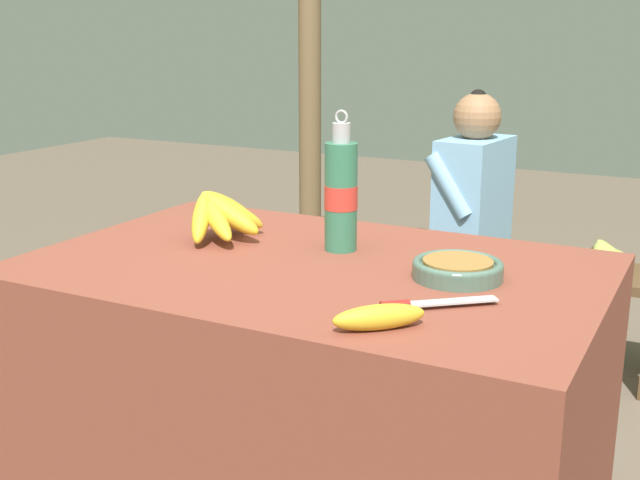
{
  "coord_description": "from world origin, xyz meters",
  "views": [
    {
      "loc": [
        0.8,
        -1.51,
        1.29
      ],
      "look_at": [
        -0.01,
        0.05,
        0.83
      ],
      "focal_mm": 45.0,
      "sensor_mm": 36.0,
      "label": 1
    }
  ],
  "objects_px": {
    "wooden_bench": "(488,273)",
    "support_post_near": "(310,48)",
    "banana_bunch_ripe": "(221,213)",
    "water_bottle": "(341,194)",
    "serving_bowl": "(458,268)",
    "banana_bunch_green": "(606,254)",
    "seated_vendor": "(461,206)",
    "loose_banana_front": "(379,317)",
    "knife": "(422,304)"
  },
  "relations": [
    {
      "from": "wooden_bench",
      "to": "support_post_near",
      "type": "bearing_deg",
      "value": 162.95
    },
    {
      "from": "water_bottle",
      "to": "support_post_near",
      "type": "distance_m",
      "value": 1.95
    },
    {
      "from": "banana_bunch_green",
      "to": "seated_vendor",
      "type": "bearing_deg",
      "value": -177.14
    },
    {
      "from": "seated_vendor",
      "to": "support_post_near",
      "type": "distance_m",
      "value": 1.08
    },
    {
      "from": "banana_bunch_ripe",
      "to": "wooden_bench",
      "type": "relative_size",
      "value": 0.19
    },
    {
      "from": "serving_bowl",
      "to": "banana_bunch_green",
      "type": "xyz_separation_m",
      "value": [
        0.11,
        1.47,
        -0.33
      ]
    },
    {
      "from": "banana_bunch_ripe",
      "to": "water_bottle",
      "type": "relative_size",
      "value": 0.87
    },
    {
      "from": "banana_bunch_ripe",
      "to": "serving_bowl",
      "type": "bearing_deg",
      "value": -3.8
    },
    {
      "from": "serving_bowl",
      "to": "banana_bunch_green",
      "type": "relative_size",
      "value": 0.7
    },
    {
      "from": "banana_bunch_green",
      "to": "knife",
      "type": "bearing_deg",
      "value": -93.69
    },
    {
      "from": "banana_bunch_ripe",
      "to": "support_post_near",
      "type": "relative_size",
      "value": 0.12
    },
    {
      "from": "support_post_near",
      "to": "banana_bunch_green",
      "type": "bearing_deg",
      "value": -11.86
    },
    {
      "from": "loose_banana_front",
      "to": "support_post_near",
      "type": "distance_m",
      "value": 2.48
    },
    {
      "from": "serving_bowl",
      "to": "support_post_near",
      "type": "bearing_deg",
      "value": 126.22
    },
    {
      "from": "loose_banana_front",
      "to": "support_post_near",
      "type": "xyz_separation_m",
      "value": [
        -1.26,
        2.1,
        0.39
      ]
    },
    {
      "from": "wooden_bench",
      "to": "seated_vendor",
      "type": "bearing_deg",
      "value": -166.93
    },
    {
      "from": "knife",
      "to": "seated_vendor",
      "type": "relative_size",
      "value": 0.18
    },
    {
      "from": "wooden_bench",
      "to": "knife",
      "type": "bearing_deg",
      "value": -78.88
    },
    {
      "from": "banana_bunch_green",
      "to": "water_bottle",
      "type": "bearing_deg",
      "value": -107.06
    },
    {
      "from": "seated_vendor",
      "to": "knife",
      "type": "bearing_deg",
      "value": 111.67
    },
    {
      "from": "loose_banana_front",
      "to": "support_post_near",
      "type": "bearing_deg",
      "value": 120.91
    },
    {
      "from": "banana_bunch_green",
      "to": "support_post_near",
      "type": "height_order",
      "value": "support_post_near"
    },
    {
      "from": "loose_banana_front",
      "to": "banana_bunch_green",
      "type": "relative_size",
      "value": 0.57
    },
    {
      "from": "serving_bowl",
      "to": "banana_bunch_green",
      "type": "height_order",
      "value": "serving_bowl"
    },
    {
      "from": "loose_banana_front",
      "to": "knife",
      "type": "relative_size",
      "value": 0.81
    },
    {
      "from": "support_post_near",
      "to": "banana_bunch_ripe",
      "type": "bearing_deg",
      "value": -68.65
    },
    {
      "from": "loose_banana_front",
      "to": "water_bottle",
      "type": "bearing_deg",
      "value": 123.36
    },
    {
      "from": "water_bottle",
      "to": "wooden_bench",
      "type": "bearing_deg",
      "value": 90.6
    },
    {
      "from": "seated_vendor",
      "to": "banana_bunch_green",
      "type": "relative_size",
      "value": 3.97
    },
    {
      "from": "seated_vendor",
      "to": "water_bottle",
      "type": "bearing_deg",
      "value": 102.06
    },
    {
      "from": "seated_vendor",
      "to": "support_post_near",
      "type": "height_order",
      "value": "support_post_near"
    },
    {
      "from": "serving_bowl",
      "to": "loose_banana_front",
      "type": "xyz_separation_m",
      "value": [
        -0.03,
        -0.34,
        0.0
      ]
    },
    {
      "from": "wooden_bench",
      "to": "banana_bunch_green",
      "type": "height_order",
      "value": "banana_bunch_green"
    },
    {
      "from": "serving_bowl",
      "to": "seated_vendor",
      "type": "bearing_deg",
      "value": 107.12
    },
    {
      "from": "banana_bunch_ripe",
      "to": "support_post_near",
      "type": "height_order",
      "value": "support_post_near"
    },
    {
      "from": "serving_bowl",
      "to": "water_bottle",
      "type": "height_order",
      "value": "water_bottle"
    },
    {
      "from": "water_bottle",
      "to": "loose_banana_front",
      "type": "relative_size",
      "value": 2.13
    },
    {
      "from": "seated_vendor",
      "to": "banana_bunch_ripe",
      "type": "bearing_deg",
      "value": 89.51
    },
    {
      "from": "knife",
      "to": "seated_vendor",
      "type": "distance_m",
      "value": 1.71
    },
    {
      "from": "knife",
      "to": "wooden_bench",
      "type": "bearing_deg",
      "value": 61.6
    },
    {
      "from": "banana_bunch_green",
      "to": "banana_bunch_ripe",
      "type": "bearing_deg",
      "value": -116.97
    },
    {
      "from": "loose_banana_front",
      "to": "seated_vendor",
      "type": "distance_m",
      "value": 1.84
    },
    {
      "from": "water_bottle",
      "to": "banana_bunch_ripe",
      "type": "bearing_deg",
      "value": -170.94
    },
    {
      "from": "banana_bunch_ripe",
      "to": "support_post_near",
      "type": "xyz_separation_m",
      "value": [
        -0.67,
        1.72,
        0.35
      ]
    },
    {
      "from": "loose_banana_front",
      "to": "wooden_bench",
      "type": "bearing_deg",
      "value": 99.39
    },
    {
      "from": "water_bottle",
      "to": "serving_bowl",
      "type": "bearing_deg",
      "value": -15.85
    },
    {
      "from": "serving_bowl",
      "to": "water_bottle",
      "type": "distance_m",
      "value": 0.34
    },
    {
      "from": "banana_bunch_ripe",
      "to": "seated_vendor",
      "type": "distance_m",
      "value": 1.43
    },
    {
      "from": "banana_bunch_green",
      "to": "wooden_bench",
      "type": "bearing_deg",
      "value": -179.86
    },
    {
      "from": "banana_bunch_ripe",
      "to": "water_bottle",
      "type": "height_order",
      "value": "water_bottle"
    }
  ]
}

